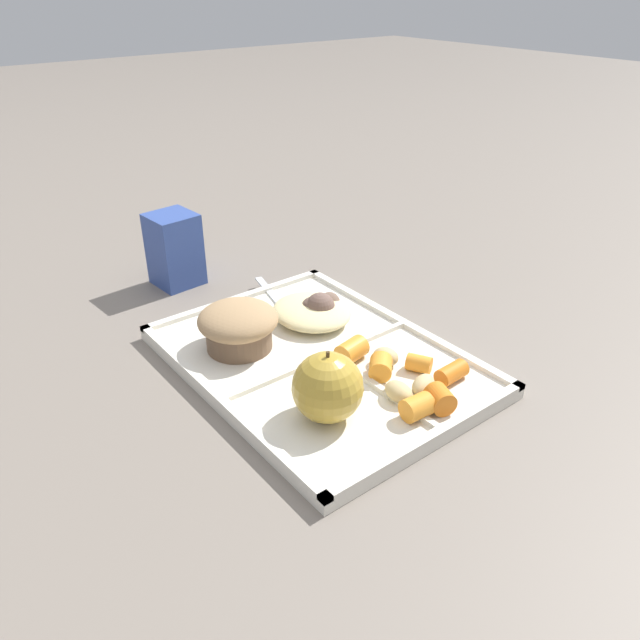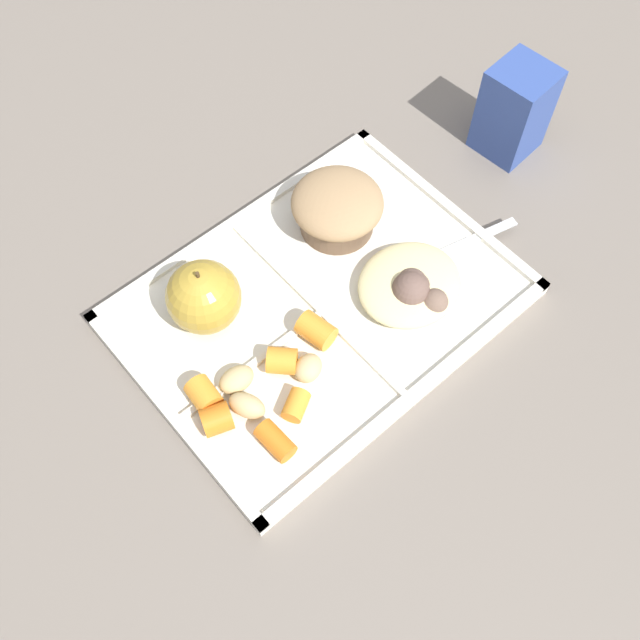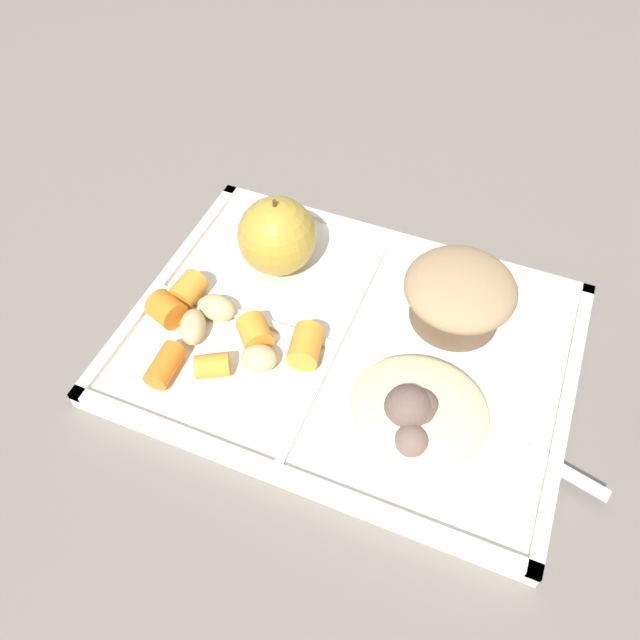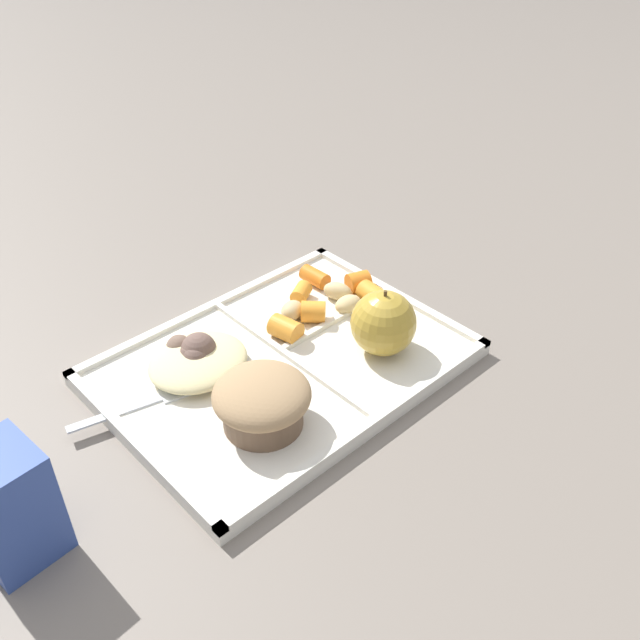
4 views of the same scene
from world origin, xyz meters
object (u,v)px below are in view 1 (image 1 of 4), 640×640
at_px(plastic_fork, 279,303).
at_px(milk_carton, 175,250).
at_px(green_apple, 328,387).
at_px(bran_muffin, 238,326).
at_px(lunch_tray, 319,362).

relative_size(plastic_fork, milk_carton, 1.43).
bearing_deg(milk_carton, green_apple, 170.42).
bearing_deg(green_apple, milk_carton, -4.80).
distance_m(bran_muffin, plastic_fork, 0.12).
height_order(lunch_tray, bran_muffin, bran_muffin).
relative_size(green_apple, plastic_fork, 0.51).
relative_size(lunch_tray, green_apple, 4.82).
bearing_deg(lunch_tray, bran_muffin, 38.18).
relative_size(lunch_tray, plastic_fork, 2.46).
bearing_deg(lunch_tray, plastic_fork, -16.23).
relative_size(bran_muffin, plastic_fork, 0.63).
relative_size(green_apple, bran_muffin, 0.82).
distance_m(lunch_tray, green_apple, 0.12).
bearing_deg(bran_muffin, milk_carton, -8.29).
height_order(green_apple, bran_muffin, green_apple).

